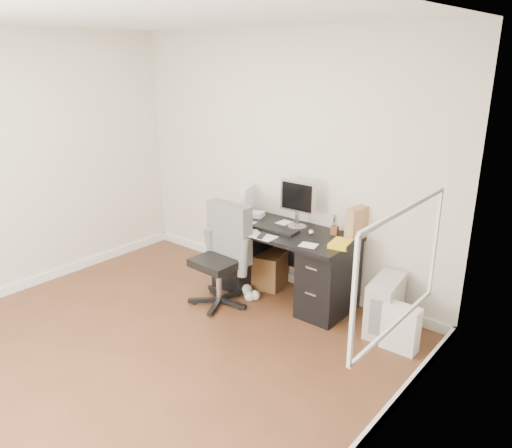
{
  "coord_description": "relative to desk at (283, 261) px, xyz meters",
  "views": [
    {
      "loc": [
        3.11,
        -2.21,
        2.44
      ],
      "look_at": [
        0.31,
        1.2,
        0.93
      ],
      "focal_mm": 35.0,
      "sensor_mm": 36.0,
      "label": 1
    }
  ],
  "objects": [
    {
      "name": "ground",
      "position": [
        -0.3,
        -1.65,
        -0.4
      ],
      "size": [
        4.0,
        4.0,
        0.0
      ],
      "primitive_type": "plane",
      "color": "#4C2D18",
      "rests_on": "ground"
    },
    {
      "name": "room_shell",
      "position": [
        -0.27,
        -1.62,
        1.26
      ],
      "size": [
        4.02,
        4.02,
        2.71
      ],
      "color": "beige",
      "rests_on": "ground"
    },
    {
      "name": "desk",
      "position": [
        0.0,
        0.0,
        0.0
      ],
      "size": [
        1.5,
        0.7,
        0.75
      ],
      "color": "black",
      "rests_on": "ground"
    },
    {
      "name": "loose_papers",
      "position": [
        -0.2,
        -0.05,
        0.35
      ],
      "size": [
        1.1,
        0.6,
        0.0
      ],
      "primitive_type": null,
      "color": "silver",
      "rests_on": "desk"
    },
    {
      "name": "lcd_monitor",
      "position": [
        0.07,
        0.13,
        0.6
      ],
      "size": [
        0.4,
        0.24,
        0.5
      ],
      "primitive_type": null,
      "rotation": [
        0.0,
        0.0,
        0.02
      ],
      "color": "#B9B9BE",
      "rests_on": "desk"
    },
    {
      "name": "keyboard",
      "position": [
        -0.05,
        -0.08,
        0.36
      ],
      "size": [
        0.5,
        0.2,
        0.03
      ],
      "primitive_type": "cube",
      "rotation": [
        0.0,
        0.0,
        0.08
      ],
      "color": "black",
      "rests_on": "desk"
    },
    {
      "name": "computer_mouse",
      "position": [
        0.31,
        0.03,
        0.38
      ],
      "size": [
        0.06,
        0.06,
        0.06
      ],
      "primitive_type": "sphere",
      "rotation": [
        0.0,
        0.0,
        0.03
      ],
      "color": "#B9B9BE",
      "rests_on": "desk"
    },
    {
      "name": "travel_mug",
      "position": [
        -0.69,
        -0.07,
        0.44
      ],
      "size": [
        0.09,
        0.09,
        0.18
      ],
      "primitive_type": "cylinder",
      "rotation": [
        0.0,
        0.0,
        -0.11
      ],
      "color": "navy",
      "rests_on": "desk"
    },
    {
      "name": "white_binder",
      "position": [
        -0.61,
        0.15,
        0.51
      ],
      "size": [
        0.2,
        0.3,
        0.32
      ],
      "primitive_type": "cube",
      "rotation": [
        0.0,
        0.0,
        0.3
      ],
      "color": "silver",
      "rests_on": "desk"
    },
    {
      "name": "magazine_file",
      "position": [
        0.69,
        0.24,
        0.51
      ],
      "size": [
        0.16,
        0.28,
        0.31
      ],
      "primitive_type": "cube",
      "rotation": [
        0.0,
        0.0,
        -0.12
      ],
      "color": "olive",
      "rests_on": "desk"
    },
    {
      "name": "pen_cup",
      "position": [
        0.47,
        0.2,
        0.45
      ],
      "size": [
        0.1,
        0.1,
        0.21
      ],
      "primitive_type": null,
      "rotation": [
        0.0,
        0.0,
        0.19
      ],
      "color": "brown",
      "rests_on": "desk"
    },
    {
      "name": "yellow_book",
      "position": [
        0.69,
        -0.03,
        0.37
      ],
      "size": [
        0.23,
        0.27,
        0.04
      ],
      "primitive_type": "cube",
      "rotation": [
        0.0,
        0.0,
        0.18
      ],
      "color": "yellow",
      "rests_on": "desk"
    },
    {
      "name": "paper_remote",
      "position": [
        -0.03,
        -0.3,
        0.36
      ],
      "size": [
        0.26,
        0.21,
        0.02
      ],
      "primitive_type": null,
      "rotation": [
        0.0,
        0.0,
        0.05
      ],
      "color": "silver",
      "rests_on": "desk"
    },
    {
      "name": "office_chair",
      "position": [
        -0.41,
        -0.54,
        0.12
      ],
      "size": [
        0.61,
        0.61,
        1.04
      ],
      "primitive_type": null,
      "rotation": [
        0.0,
        0.0,
        -0.04
      ],
      "color": "#565856",
      "rests_on": "ground"
    },
    {
      "name": "pc_tower",
      "position": [
        1.13,
        0.04,
        -0.14
      ],
      "size": [
        0.3,
        0.54,
        0.51
      ],
      "primitive_type": "cube",
      "rotation": [
        0.0,
        0.0,
        0.14
      ],
      "color": "beige",
      "rests_on": "ground"
    },
    {
      "name": "shopping_bag",
      "position": [
        1.38,
        -0.17,
        -0.19
      ],
      "size": [
        0.31,
        0.22,
        0.42
      ],
      "primitive_type": "cube",
      "rotation": [
        0.0,
        0.0,
        0.02
      ],
      "color": "silver",
      "rests_on": "ground"
    },
    {
      "name": "wicker_basket",
      "position": [
        -0.3,
        0.11,
        -0.21
      ],
      "size": [
        0.46,
        0.46,
        0.38
      ],
      "primitive_type": "cube",
      "rotation": [
        0.0,
        0.0,
        0.24
      ],
      "color": "#462715",
      "rests_on": "ground"
    },
    {
      "name": "desk_printer",
      "position": [
        -0.63,
        0.15,
        -0.29
      ],
      "size": [
        0.43,
        0.39,
        0.21
      ],
      "primitive_type": "cube",
      "rotation": [
        0.0,
        0.0,
        0.28
      ],
      "color": "slate",
      "rests_on": "ground"
    }
  ]
}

